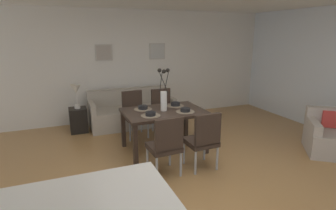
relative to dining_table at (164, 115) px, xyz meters
name	(u,v)px	position (x,y,z in m)	size (l,w,h in m)	color
ground_plane	(187,178)	(-0.05, -1.07, -0.65)	(9.00, 9.00, 0.00)	#A87A47
back_wall_panel	(129,66)	(-0.05, 2.18, 0.65)	(9.00, 0.10, 2.60)	silver
dining_table	(164,115)	(0.00, 0.00, 0.00)	(1.40, 0.95, 0.74)	#33261E
dining_chair_near_left	(166,143)	(-0.31, -0.88, -0.14)	(0.46, 0.46, 0.92)	#33261E
dining_chair_near_right	(134,112)	(-0.30, 0.91, -0.14)	(0.47, 0.47, 0.92)	#33261E
dining_chair_far_left	(203,138)	(0.29, -0.91, -0.14)	(0.45, 0.45, 0.92)	#33261E
dining_chair_far_right	(163,109)	(0.32, 0.89, -0.14)	(0.44, 0.44, 0.92)	#33261E
centerpiece_vase	(164,95)	(0.00, 0.00, 0.37)	(0.21, 0.23, 0.73)	white
placemat_near_left	(151,116)	(-0.32, -0.21, 0.09)	(0.32, 0.32, 0.01)	#7F705B
bowl_near_left	(151,113)	(-0.32, -0.21, 0.13)	(0.17, 0.17, 0.07)	black
placemat_near_right	(143,109)	(-0.32, 0.21, 0.09)	(0.32, 0.32, 0.01)	#7F705B
bowl_near_right	(143,107)	(-0.32, 0.21, 0.13)	(0.17, 0.17, 0.07)	black
placemat_far_left	(185,112)	(0.32, -0.21, 0.09)	(0.32, 0.32, 0.01)	#7F705B
bowl_far_left	(185,110)	(0.32, -0.21, 0.13)	(0.17, 0.17, 0.07)	black
placemat_far_right	(175,106)	(0.32, 0.21, 0.09)	(0.32, 0.32, 0.01)	#7F705B
bowl_far_right	(175,104)	(0.32, 0.21, 0.13)	(0.17, 0.17, 0.07)	black
sofa	(132,113)	(-0.17, 1.62, -0.37)	(1.88, 0.84, 0.80)	#A89E8E
side_table	(79,120)	(-1.35, 1.57, -0.39)	(0.36, 0.36, 0.52)	black
table_lamp	(76,91)	(-1.35, 1.57, 0.24)	(0.22, 0.22, 0.51)	beige
armchair	(332,137)	(2.70, -1.21, -0.37)	(1.12, 1.12, 0.75)	#ADA399
framed_picture_left	(104,53)	(-0.65, 2.11, 0.98)	(0.39, 0.03, 0.37)	#B2ADA3
framed_picture_center	(157,51)	(0.65, 2.11, 0.98)	(0.40, 0.03, 0.39)	#B2ADA3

